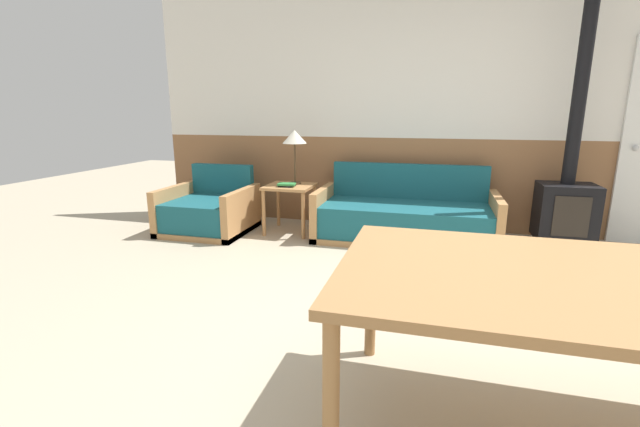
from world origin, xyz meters
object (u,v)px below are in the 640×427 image
(couch, at_px, (405,218))
(side_table, at_px, (290,193))
(wood_stove, at_px, (568,187))
(armchair, at_px, (209,212))
(table_lamp, at_px, (295,139))
(dining_table, at_px, (634,296))

(couch, distance_m, side_table, 1.30)
(couch, bearing_deg, wood_stove, 3.87)
(couch, xyz_separation_m, armchair, (-2.19, -0.25, -0.01))
(couch, relative_size, wood_stove, 0.73)
(couch, height_order, table_lamp, table_lamp)
(side_table, height_order, table_lamp, table_lamp)
(side_table, xyz_separation_m, wood_stove, (2.82, 0.15, 0.18))
(table_lamp, bearing_deg, side_table, -111.65)
(armchair, xyz_separation_m, dining_table, (3.20, -2.54, 0.46))
(side_table, distance_m, wood_stove, 2.83)
(wood_stove, bearing_deg, couch, -176.13)
(table_lamp, relative_size, dining_table, 0.28)
(side_table, height_order, dining_table, dining_table)
(side_table, xyz_separation_m, dining_table, (2.29, -2.75, 0.23))
(side_table, bearing_deg, wood_stove, 2.99)
(armchair, relative_size, dining_table, 0.42)
(table_lamp, height_order, dining_table, table_lamp)
(armchair, bearing_deg, dining_table, -48.32)
(table_lamp, bearing_deg, armchair, -162.75)
(couch, bearing_deg, table_lamp, 177.83)
(couch, height_order, wood_stove, wood_stove)
(couch, height_order, side_table, couch)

